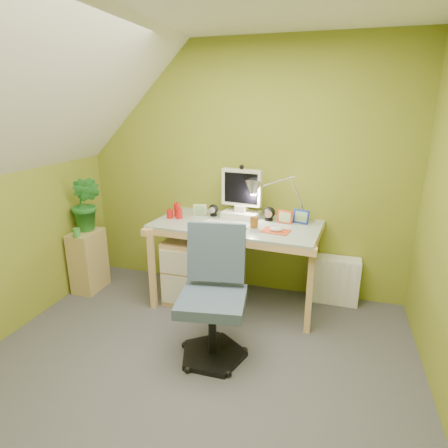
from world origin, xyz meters
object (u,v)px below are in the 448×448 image
(desk_lamp, at_px, (291,188))
(side_ledge, at_px, (89,261))
(monitor, at_px, (242,189))
(desk, at_px, (236,263))
(potted_plant, at_px, (86,204))
(radiator, at_px, (335,280))
(task_chair, at_px, (212,299))

(desk_lamp, height_order, side_ledge, desk_lamp)
(monitor, relative_size, side_ledge, 0.88)
(desk, distance_m, side_ledge, 1.51)
(potted_plant, relative_size, radiator, 1.23)
(monitor, distance_m, potted_plant, 1.53)
(side_ledge, height_order, radiator, side_ledge)
(side_ledge, bearing_deg, task_chair, -24.25)
(desk_lamp, xyz_separation_m, task_chair, (-0.40, -1.04, -0.62))
(radiator, bearing_deg, desk_lamp, -167.62)
(potted_plant, bearing_deg, monitor, 11.28)
(desk_lamp, relative_size, side_ledge, 0.99)
(side_ledge, bearing_deg, radiator, 10.31)
(potted_plant, distance_m, task_chair, 1.76)
(desk_lamp, xyz_separation_m, potted_plant, (-1.94, -0.30, -0.21))
(monitor, distance_m, radiator, 1.24)
(desk_lamp, distance_m, task_chair, 1.28)
(desk, xyz_separation_m, side_ledge, (-1.50, -0.17, -0.09))
(potted_plant, xyz_separation_m, task_chair, (1.54, -0.75, -0.41))
(monitor, xyz_separation_m, potted_plant, (-1.49, -0.30, -0.17))
(side_ledge, relative_size, radiator, 1.39)
(monitor, distance_m, side_ledge, 1.72)
(side_ledge, xyz_separation_m, task_chair, (1.55, -0.70, 0.18))
(desk_lamp, height_order, potted_plant, desk_lamp)
(potted_plant, bearing_deg, radiator, 9.19)
(desk, distance_m, potted_plant, 1.57)
(monitor, distance_m, task_chair, 1.20)
(radiator, bearing_deg, monitor, -173.15)
(desk, distance_m, task_chair, 0.87)
(monitor, height_order, desk_lamp, desk_lamp)
(side_ledge, xyz_separation_m, potted_plant, (0.01, 0.05, 0.58))
(desk_lamp, distance_m, side_ledge, 2.13)
(task_chair, bearing_deg, radiator, 44.68)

